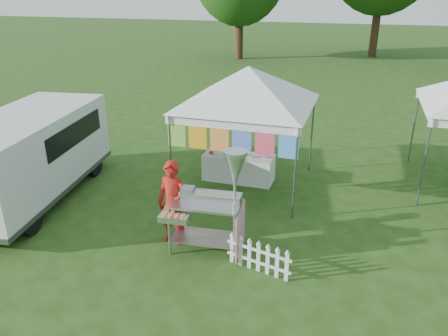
% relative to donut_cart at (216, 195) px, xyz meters
% --- Properties ---
extents(ground, '(120.00, 120.00, 0.00)m').
position_rel_donut_cart_xyz_m(ground, '(-0.25, -0.33, -1.21)').
color(ground, '#234212').
rests_on(ground, ground).
extents(canopy_main, '(4.24, 4.24, 3.45)m').
position_rel_donut_cart_xyz_m(canopy_main, '(-0.25, 3.16, 1.78)').
color(canopy_main, '#59595E').
rests_on(canopy_main, ground).
extents(donut_cart, '(1.47, 1.12, 2.05)m').
position_rel_donut_cart_xyz_m(donut_cart, '(0.00, 0.00, 0.00)').
color(donut_cart, gray).
rests_on(donut_cart, ground).
extents(vendor, '(0.64, 0.44, 1.69)m').
position_rel_donut_cart_xyz_m(vendor, '(-0.91, 0.10, -0.36)').
color(vendor, '#A71A14').
rests_on(vendor, ground).
extents(cargo_van, '(2.65, 5.08, 2.01)m').
position_rel_donut_cart_xyz_m(cargo_van, '(-4.92, 0.99, -0.12)').
color(cargo_van, silver).
rests_on(cargo_van, ground).
extents(picket_fence, '(1.23, 0.32, 0.56)m').
position_rel_donut_cart_xyz_m(picket_fence, '(0.91, -0.37, -0.92)').
color(picket_fence, silver).
rests_on(picket_fence, ground).
extents(display_table, '(1.80, 0.70, 0.69)m').
position_rel_donut_cart_xyz_m(display_table, '(-0.52, 3.37, -0.86)').
color(display_table, white).
rests_on(display_table, ground).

